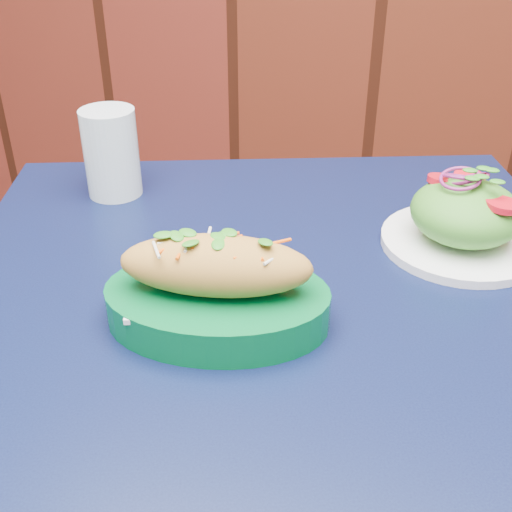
# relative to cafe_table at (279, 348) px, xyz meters

# --- Properties ---
(cafe_table) EXTENTS (1.00, 1.00, 0.75)m
(cafe_table) POSITION_rel_cafe_table_xyz_m (0.00, 0.00, 0.00)
(cafe_table) COLOR black
(cafe_table) RESTS_ON ground
(banh_mi_basket) EXTENTS (0.27, 0.20, 0.11)m
(banh_mi_basket) POSITION_rel_cafe_table_xyz_m (-0.05, -0.08, 0.13)
(banh_mi_basket) COLOR #025D2A
(banh_mi_basket) RESTS_ON cafe_table
(salad_plate) EXTENTS (0.21, 0.21, 0.10)m
(salad_plate) POSITION_rel_cafe_table_xyz_m (0.21, 0.16, 0.13)
(salad_plate) COLOR white
(salad_plate) RESTS_ON cafe_table
(water_glass) EXTENTS (0.08, 0.08, 0.13)m
(water_glass) POSITION_rel_cafe_table_xyz_m (-0.30, 0.19, 0.15)
(water_glass) COLOR silver
(water_glass) RESTS_ON cafe_table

